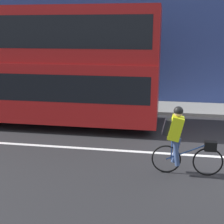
# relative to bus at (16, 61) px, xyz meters

# --- Properties ---
(sidewalk_curb) EXTENTS (60.00, 1.97, 0.12)m
(sidewalk_curb) POSITION_rel_bus_xyz_m (7.18, 2.62, -2.13)
(sidewalk_curb) COLOR gray
(sidewalk_curb) RESTS_ON ground_plane
(bus) EXTENTS (9.98, 2.57, 3.97)m
(bus) POSITION_rel_bus_xyz_m (0.00, 0.00, 0.00)
(bus) COLOR black
(bus) RESTS_ON ground_plane
(cyclist_on_bike) EXTENTS (1.62, 0.32, 1.62)m
(cyclist_on_bike) POSITION_rel_bus_xyz_m (5.59, -3.46, -1.32)
(cyclist_on_bike) COLOR black
(cyclist_on_bike) RESTS_ON ground_plane
(trash_bin) EXTENTS (0.46, 0.46, 0.96)m
(trash_bin) POSITION_rel_bus_xyz_m (2.91, 2.52, -1.59)
(trash_bin) COLOR #262628
(trash_bin) RESTS_ON sidewalk_curb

